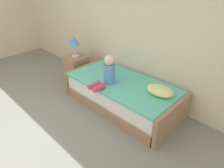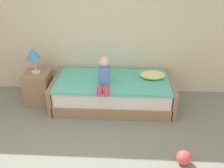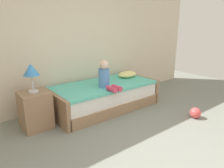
{
  "view_description": "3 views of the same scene",
  "coord_description": "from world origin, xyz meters",
  "px_view_note": "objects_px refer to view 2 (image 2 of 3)",
  "views": [
    {
      "loc": [
        2.52,
        -0.27,
        2.12
      ],
      "look_at": [
        0.55,
        1.75,
        0.55
      ],
      "focal_mm": 31.2,
      "sensor_mm": 36.0,
      "label": 1
    },
    {
      "loc": [
        0.74,
        -1.77,
        2.43
      ],
      "look_at": [
        0.55,
        1.75,
        0.55
      ],
      "focal_mm": 38.95,
      "sensor_mm": 36.0,
      "label": 2
    },
    {
      "loc": [
        -1.73,
        -1.16,
        1.62
      ],
      "look_at": [
        0.55,
        1.75,
        0.55
      ],
      "focal_mm": 33.38,
      "sensor_mm": 36.0,
      "label": 3
    }
  ],
  "objects_px": {
    "bed": "(113,92)",
    "table_lamp": "(33,55)",
    "child_figure": "(104,75)",
    "toy_ball": "(184,158)",
    "pillow": "(153,75)",
    "nightstand": "(39,88)"
  },
  "relations": [
    {
      "from": "child_figure",
      "to": "toy_ball",
      "type": "xyz_separation_m",
      "value": [
        1.13,
        -1.16,
        -0.61
      ]
    },
    {
      "from": "table_lamp",
      "to": "child_figure",
      "type": "xyz_separation_m",
      "value": [
        1.22,
        -0.23,
        -0.23
      ]
    },
    {
      "from": "table_lamp",
      "to": "child_figure",
      "type": "distance_m",
      "value": 1.26
    },
    {
      "from": "table_lamp",
      "to": "toy_ball",
      "type": "xyz_separation_m",
      "value": [
        2.35,
        -1.39,
        -0.84
      ]
    },
    {
      "from": "table_lamp",
      "to": "toy_ball",
      "type": "relative_size",
      "value": 2.35
    },
    {
      "from": "bed",
      "to": "toy_ball",
      "type": "bearing_deg",
      "value": -54.26
    },
    {
      "from": "bed",
      "to": "pillow",
      "type": "height_order",
      "value": "pillow"
    },
    {
      "from": "nightstand",
      "to": "toy_ball",
      "type": "xyz_separation_m",
      "value": [
        2.35,
        -1.39,
        -0.2
      ]
    },
    {
      "from": "bed",
      "to": "nightstand",
      "type": "bearing_deg",
      "value": 179.73
    },
    {
      "from": "nightstand",
      "to": "child_figure",
      "type": "relative_size",
      "value": 1.18
    },
    {
      "from": "pillow",
      "to": "toy_ball",
      "type": "relative_size",
      "value": 2.3
    },
    {
      "from": "toy_ball",
      "to": "table_lamp",
      "type": "bearing_deg",
      "value": 149.31
    },
    {
      "from": "child_figure",
      "to": "pillow",
      "type": "distance_m",
      "value": 0.9
    },
    {
      "from": "bed",
      "to": "child_figure",
      "type": "distance_m",
      "value": 0.53
    },
    {
      "from": "bed",
      "to": "table_lamp",
      "type": "height_order",
      "value": "table_lamp"
    },
    {
      "from": "child_figure",
      "to": "pillow",
      "type": "relative_size",
      "value": 1.16
    },
    {
      "from": "toy_ball",
      "to": "bed",
      "type": "bearing_deg",
      "value": 125.74
    },
    {
      "from": "bed",
      "to": "table_lamp",
      "type": "relative_size",
      "value": 4.69
    },
    {
      "from": "child_figure",
      "to": "bed",
      "type": "bearing_deg",
      "value": 60.32
    },
    {
      "from": "child_figure",
      "to": "pillow",
      "type": "xyz_separation_m",
      "value": [
        0.83,
        0.33,
        -0.14
      ]
    },
    {
      "from": "table_lamp",
      "to": "pillow",
      "type": "distance_m",
      "value": 2.08
    },
    {
      "from": "bed",
      "to": "nightstand",
      "type": "relative_size",
      "value": 3.52
    }
  ]
}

